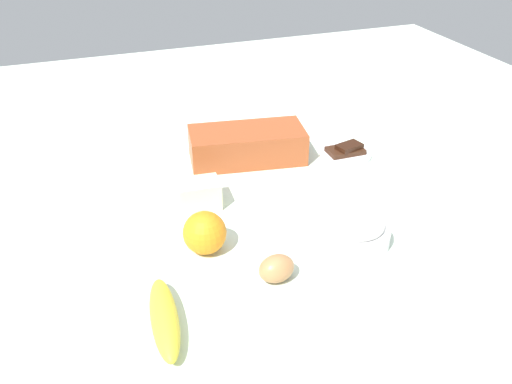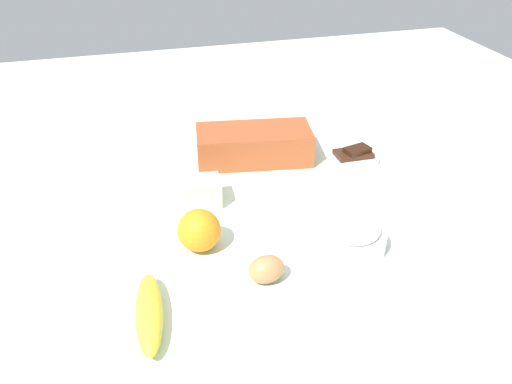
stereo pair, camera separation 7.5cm
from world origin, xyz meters
name	(u,v)px [view 2 (the right image)]	position (x,y,z in m)	size (l,w,h in m)	color
ground_plane	(256,212)	(0.00, 0.00, -0.01)	(2.40, 2.40, 0.02)	silver
loaf_pan	(254,144)	(0.06, 0.22, 0.04)	(0.30, 0.17, 0.08)	#9E4723
flour_bowl	(351,234)	(0.14, -0.18, 0.03)	(0.14, 0.14, 0.07)	white
banana	(149,313)	(-0.26, -0.28, 0.02)	(0.19, 0.04, 0.04)	yellow
orange_fruit	(199,230)	(-0.14, -0.11, 0.04)	(0.08, 0.08, 0.08)	orange
butter_block	(199,192)	(-0.11, 0.05, 0.03)	(0.09, 0.06, 0.06)	#F4EDB2
egg_near_butter	(266,269)	(-0.05, -0.23, 0.03)	(0.05, 0.05, 0.07)	#B57B4A
chocolate_plate	(353,156)	(0.29, 0.15, 0.01)	(0.13, 0.13, 0.03)	white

